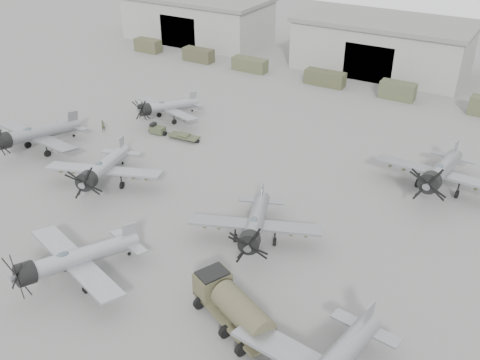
# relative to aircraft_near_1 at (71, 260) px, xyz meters

# --- Properties ---
(ground) EXTENTS (220.00, 220.00, 0.00)m
(ground) POSITION_rel_aircraft_near_1_xyz_m (4.35, 5.02, -2.26)
(ground) COLOR slate
(ground) RESTS_ON ground
(hangar_left) EXTENTS (29.00, 14.80, 8.70)m
(hangar_left) POSITION_rel_aircraft_near_1_xyz_m (-33.65, 66.98, 2.11)
(hangar_left) COLOR gray
(hangar_left) RESTS_ON ground
(hangar_center) EXTENTS (29.00, 14.80, 8.70)m
(hangar_center) POSITION_rel_aircraft_near_1_xyz_m (4.35, 66.98, 2.11)
(hangar_center) COLOR gray
(hangar_center) RESTS_ON ground
(support_truck_0) EXTENTS (5.13, 2.20, 2.41)m
(support_truck_0) POSITION_rel_aircraft_near_1_xyz_m (-37.02, 55.02, -1.06)
(support_truck_0) COLOR #41402A
(support_truck_0) RESTS_ON ground
(support_truck_1) EXTENTS (5.70, 2.20, 2.34)m
(support_truck_1) POSITION_rel_aircraft_near_1_xyz_m (-25.39, 55.02, -1.09)
(support_truck_1) COLOR #3A3926
(support_truck_1) RESTS_ON ground
(support_truck_2) EXTENTS (6.15, 2.20, 2.24)m
(support_truck_2) POSITION_rel_aircraft_near_1_xyz_m (-14.67, 55.02, -1.14)
(support_truck_2) COLOR #40442C
(support_truck_2) RESTS_ON ground
(support_truck_3) EXTENTS (6.51, 2.20, 2.33)m
(support_truck_3) POSITION_rel_aircraft_near_1_xyz_m (-0.78, 55.02, -1.09)
(support_truck_3) COLOR #3C3D28
(support_truck_3) RESTS_ON ground
(support_truck_4) EXTENTS (5.24, 2.20, 2.61)m
(support_truck_4) POSITION_rel_aircraft_near_1_xyz_m (10.96, 55.02, -0.96)
(support_truck_4) COLOR #3F452D
(support_truck_4) RESTS_ON ground
(aircraft_near_1) EXTENTS (12.43, 11.19, 4.97)m
(aircraft_near_1) POSITION_rel_aircraft_near_1_xyz_m (0.00, 0.00, 0.00)
(aircraft_near_1) COLOR #96999E
(aircraft_near_1) RESTS_ON ground
(aircraft_mid_0) EXTENTS (13.19, 11.87, 5.25)m
(aircraft_mid_0) POSITION_rel_aircraft_near_1_xyz_m (-21.69, 14.83, 0.13)
(aircraft_mid_0) COLOR gray
(aircraft_mid_0) RESTS_ON ground
(aircraft_mid_1) EXTENTS (12.59, 11.37, 5.09)m
(aircraft_mid_1) POSITION_rel_aircraft_near_1_xyz_m (-8.66, 12.84, 0.05)
(aircraft_mid_1) COLOR #919499
(aircraft_mid_1) RESTS_ON ground
(aircraft_mid_2) EXTENTS (12.02, 10.87, 4.87)m
(aircraft_mid_2) POSITION_rel_aircraft_near_1_xyz_m (10.37, 12.27, -0.05)
(aircraft_mid_2) COLOR gray
(aircraft_mid_2) RESTS_ON ground
(aircraft_far_0) EXTENTS (11.20, 10.08, 4.46)m
(aircraft_far_0) POSITION_rel_aircraft_near_1_xyz_m (-14.00, 30.59, -0.23)
(aircraft_far_0) COLOR gray
(aircraft_far_0) RESTS_ON ground
(aircraft_far_1) EXTENTS (13.86, 12.48, 5.55)m
(aircraft_far_1) POSITION_rel_aircraft_near_1_xyz_m (22.59, 30.18, 0.26)
(aircraft_far_1) COLOR gray
(aircraft_far_1) RESTS_ON ground
(fuel_tanker) EXTENTS (8.39, 5.72, 3.09)m
(fuel_tanker) POSITION_rel_aircraft_near_1_xyz_m (13.92, 2.77, -0.49)
(fuel_tanker) COLOR #46432E
(fuel_tanker) RESTS_ON ground
(tug_trailer) EXTENTS (7.10, 1.85, 1.41)m
(tug_trailer) POSITION_rel_aircraft_near_1_xyz_m (-10.79, 26.77, -1.73)
(tug_trailer) COLOR #383E29
(tug_trailer) RESTS_ON ground
(ground_crew) EXTENTS (0.47, 0.63, 1.56)m
(ground_crew) POSITION_rel_aircraft_near_1_xyz_m (-18.97, 23.63, -1.48)
(ground_crew) COLOR #373E28
(ground_crew) RESTS_ON ground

